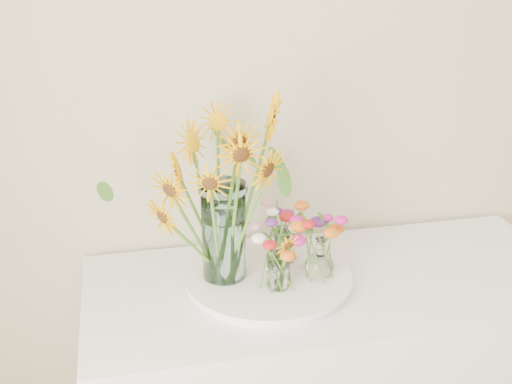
% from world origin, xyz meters
% --- Properties ---
extents(tray, '(0.44, 0.44, 0.02)m').
position_xyz_m(tray, '(-0.73, 1.95, 0.91)').
color(tray, white).
rests_on(tray, counter).
extents(mason_jar, '(0.14, 0.14, 0.28)m').
position_xyz_m(mason_jar, '(-0.85, 1.97, 1.06)').
color(mason_jar, '#A3D0D6').
rests_on(mason_jar, tray).
extents(sunflower_bouquet, '(0.89, 0.89, 0.52)m').
position_xyz_m(sunflower_bouquet, '(-0.85, 1.97, 1.19)').
color(sunflower_bouquet, '#EBA704').
rests_on(sunflower_bouquet, tray).
extents(small_vase_a, '(0.07, 0.07, 0.11)m').
position_xyz_m(small_vase_a, '(-0.72, 1.88, 0.98)').
color(small_vase_a, white).
rests_on(small_vase_a, tray).
extents(wildflower_posy_a, '(0.21, 0.21, 0.20)m').
position_xyz_m(wildflower_posy_a, '(-0.72, 1.88, 1.02)').
color(wildflower_posy_a, '#DB5F13').
rests_on(wildflower_posy_a, tray).
extents(small_vase_b, '(0.08, 0.08, 0.12)m').
position_xyz_m(small_vase_b, '(-0.59, 1.92, 0.98)').
color(small_vase_b, white).
rests_on(small_vase_b, tray).
extents(wildflower_posy_b, '(0.22, 0.22, 0.21)m').
position_xyz_m(wildflower_posy_b, '(-0.59, 1.92, 1.03)').
color(wildflower_posy_b, '#DB5F13').
rests_on(wildflower_posy_b, tray).
extents(small_vase_c, '(0.07, 0.07, 0.11)m').
position_xyz_m(small_vase_c, '(-0.67, 2.02, 0.98)').
color(small_vase_c, white).
rests_on(small_vase_c, tray).
extents(wildflower_posy_c, '(0.17, 0.17, 0.20)m').
position_xyz_m(wildflower_posy_c, '(-0.67, 2.02, 1.02)').
color(wildflower_posy_c, '#DB5F13').
rests_on(wildflower_posy_c, tray).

